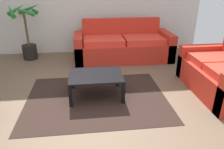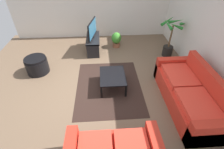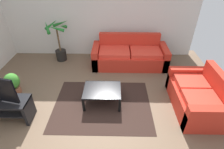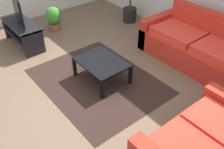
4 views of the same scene
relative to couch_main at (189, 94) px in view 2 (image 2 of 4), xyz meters
The scene contains 11 objects.
ground_plane 2.48m from the couch_main, 111.77° to the right, with size 6.60×6.60×0.00m, color brown.
wall_back 1.56m from the couch_main, 141.91° to the left, with size 6.00×0.06×2.70m, color silver.
wall_left 4.65m from the couch_main, 149.72° to the right, with size 0.06×6.00×2.70m, color silver.
couch_main is the anchor object (origin of this frame).
tv_stand 3.52m from the couch_main, 140.40° to the right, with size 1.10×0.45×0.50m.
tv 3.55m from the couch_main, 140.43° to the right, with size 0.94×0.24×0.58m.
coffee_table 1.85m from the couch_main, 112.97° to the right, with size 0.83×0.65×0.37m.
area_rug 1.97m from the couch_main, 111.82° to the right, with size 2.20×1.70×0.01m, color black.
potted_palm 2.22m from the couch_main, behind, with size 0.72×0.74×1.27m.
potted_plant_small 3.25m from the couch_main, 154.32° to the right, with size 0.35×0.35×0.55m.
ottoman 4.14m from the couch_main, 111.52° to the right, with size 0.63×0.63×0.48m.
Camera 2 is at (3.48, 0.34, 2.97)m, focal length 26.46 mm.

